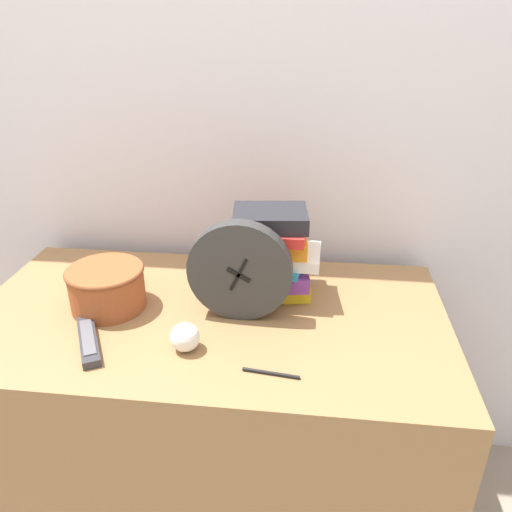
% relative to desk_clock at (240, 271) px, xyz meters
% --- Properties ---
extents(wall_back, '(6.00, 0.04, 2.40)m').
position_rel_desk_clock_xyz_m(wall_back, '(-0.09, 0.41, 0.31)').
color(wall_back, silver).
rests_on(wall_back, ground_plane).
extents(desk, '(1.24, 0.67, 0.76)m').
position_rel_desk_clock_xyz_m(desk, '(-0.09, 0.00, -0.51)').
color(desk, olive).
rests_on(desk, ground_plane).
extents(desk_clock, '(0.26, 0.05, 0.26)m').
position_rel_desk_clock_xyz_m(desk_clock, '(0.00, 0.00, 0.00)').
color(desk_clock, '#333333').
rests_on(desk_clock, desk).
extents(book_stack, '(0.27, 0.21, 0.25)m').
position_rel_desk_clock_xyz_m(book_stack, '(0.06, 0.13, -0.01)').
color(book_stack, yellow).
rests_on(book_stack, desk).
extents(basket, '(0.20, 0.20, 0.11)m').
position_rel_desk_clock_xyz_m(basket, '(-0.35, 0.01, -0.07)').
color(basket, '#994C28').
rests_on(basket, desk).
extents(tv_remote, '(0.13, 0.19, 0.02)m').
position_rel_desk_clock_xyz_m(tv_remote, '(-0.34, -0.16, -0.12)').
color(tv_remote, '#333338').
rests_on(tv_remote, desk).
extents(crumpled_paper_ball, '(0.07, 0.07, 0.07)m').
position_rel_desk_clock_xyz_m(crumpled_paper_ball, '(-0.11, -0.15, -0.10)').
color(crumpled_paper_ball, white).
rests_on(crumpled_paper_ball, desk).
extents(pen, '(0.13, 0.02, 0.01)m').
position_rel_desk_clock_xyz_m(pen, '(0.10, -0.22, -0.13)').
color(pen, black).
rests_on(pen, desk).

